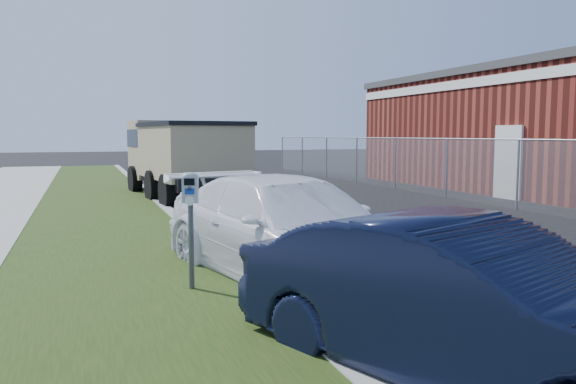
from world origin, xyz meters
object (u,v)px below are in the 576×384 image
object	(u,v)px
white_wagon	(288,229)
navy_sedan	(466,305)
parking_meter	(190,205)
dump_truck	(182,154)

from	to	relation	value
white_wagon	navy_sedan	bearing A→B (deg)	-100.90
parking_meter	dump_truck	world-z (taller)	dump_truck
parking_meter	white_wagon	size ratio (longest dim) A/B	0.29
dump_truck	navy_sedan	bearing A→B (deg)	-96.79
parking_meter	dump_truck	xyz separation A→B (m)	(1.67, 10.49, 0.22)
parking_meter	navy_sedan	xyz separation A→B (m)	(1.52, -3.01, -0.47)
parking_meter	white_wagon	bearing A→B (deg)	37.32
navy_sedan	dump_truck	bearing A→B (deg)	67.27
navy_sedan	parking_meter	bearing A→B (deg)	94.74
dump_truck	parking_meter	bearing A→B (deg)	-105.20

